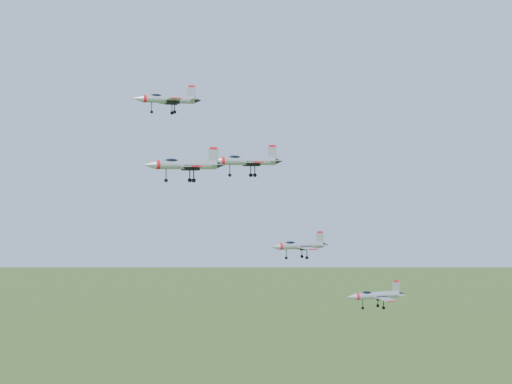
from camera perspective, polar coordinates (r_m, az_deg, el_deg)
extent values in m
cylinder|color=#9599A0|center=(134.85, -7.00, 7.36)|extent=(9.71, 3.33, 1.39)
cone|color=#9599A0|center=(133.82, -9.44, 7.39)|extent=(2.17, 1.76, 1.39)
cone|color=black|center=(136.06, -4.68, 7.31)|extent=(1.71, 1.46, 1.18)
ellipsoid|color=black|center=(134.46, -7.99, 7.60)|extent=(2.51, 1.46, 0.88)
cube|color=#9599A0|center=(131.95, -6.65, 7.37)|extent=(3.37, 5.11, 0.15)
cube|color=#9599A0|center=(137.79, -7.16, 7.12)|extent=(3.37, 5.11, 0.15)
cube|color=#9599A0|center=(135.94, -5.17, 7.93)|extent=(1.60, 0.45, 2.25)
cube|color=red|center=(136.08, -5.17, 8.42)|extent=(1.18, 0.39, 0.37)
cylinder|color=#9599A0|center=(120.74, -0.65, 2.49)|extent=(9.66, 3.15, 1.38)
cone|color=#9599A0|center=(119.21, -3.29, 2.50)|extent=(2.14, 1.72, 1.38)
cone|color=black|center=(122.45, 1.83, 2.47)|extent=(1.68, 1.43, 1.17)
ellipsoid|color=black|center=(120.10, -1.72, 2.74)|extent=(2.48, 1.41, 0.88)
cube|color=#9599A0|center=(117.95, -0.13, 2.38)|extent=(3.28, 5.05, 0.15)
cube|color=#9599A0|center=(123.65, -0.95, 2.34)|extent=(3.28, 5.05, 0.15)
cube|color=#9599A0|center=(122.10, 1.31, 3.15)|extent=(1.59, 0.42, 2.23)
cube|color=red|center=(122.14, 1.31, 3.70)|extent=(1.18, 0.36, 0.37)
cylinder|color=#9599A0|center=(102.47, -5.59, 2.18)|extent=(8.95, 3.35, 1.29)
cone|color=#9599A0|center=(101.24, -8.52, 2.17)|extent=(2.03, 1.67, 1.29)
cone|color=black|center=(103.89, -2.85, 2.17)|extent=(1.60, 1.39, 1.09)
ellipsoid|color=black|center=(101.94, -6.78, 2.45)|extent=(2.33, 1.41, 0.82)
cube|color=#9599A0|center=(99.84, -5.08, 2.05)|extent=(3.24, 4.76, 0.14)
cube|color=#9599A0|center=(105.19, -5.87, 2.02)|extent=(3.24, 4.76, 0.14)
cube|color=#9599A0|center=(103.59, -3.42, 2.91)|extent=(1.47, 0.47, 2.08)
cube|color=red|center=(103.63, -3.43, 3.51)|extent=(1.09, 0.39, 0.35)
cylinder|color=#9599A0|center=(129.27, 3.59, -4.30)|extent=(8.54, 3.41, 1.23)
cone|color=#9599A0|center=(127.17, 1.50, -4.39)|extent=(1.97, 1.63, 1.23)
cone|color=black|center=(131.44, 5.53, -4.21)|extent=(1.55, 1.36, 1.05)
ellipsoid|color=black|center=(128.35, 2.75, -4.13)|extent=(2.24, 1.40, 0.78)
cube|color=#9599A0|center=(127.00, 4.18, -4.51)|extent=(3.19, 4.59, 0.13)
cube|color=#9599A0|center=(131.76, 3.17, -4.29)|extent=(3.19, 4.59, 0.13)
cube|color=#9599A0|center=(130.85, 5.13, -3.67)|extent=(1.40, 0.48, 1.99)
cube|color=red|center=(130.76, 5.13, -3.22)|extent=(1.04, 0.40, 0.33)
cylinder|color=#9599A0|center=(117.92, 9.65, -8.15)|extent=(7.74, 2.74, 1.11)
cone|color=#9599A0|center=(115.80, 7.63, -8.32)|extent=(1.74, 1.41, 1.11)
cone|color=black|center=(120.10, 11.53, -7.98)|extent=(1.37, 1.18, 0.94)
ellipsoid|color=black|center=(116.97, 8.84, -8.01)|extent=(2.01, 1.18, 0.70)
cube|color=#9599A0|center=(115.98, 10.30, -8.42)|extent=(2.73, 4.09, 0.12)
cube|color=#9599A0|center=(120.11, 9.17, -8.07)|extent=(2.73, 4.09, 0.12)
cube|color=#9599A0|center=(119.44, 11.14, -7.47)|extent=(1.27, 0.38, 1.79)
cube|color=red|center=(119.30, 11.14, -7.03)|extent=(0.94, 0.32, 0.30)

